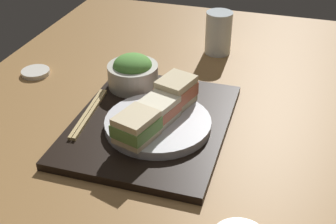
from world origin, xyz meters
TOP-DOWN VIEW (x-y plane):
  - ground_plane at (0.00, 0.00)cm, footprint 140.00×100.00cm
  - serving_tray at (1.10, -3.70)cm, footprint 37.11×29.71cm
  - sandwich_plate at (3.02, -1.64)cm, footprint 20.61×20.61cm
  - sandwich_near at (-3.74, 0.17)cm, footprint 8.87×8.03cm
  - sandwich_middle at (3.02, -1.64)cm, footprint 8.99×7.96cm
  - sandwich_far at (9.77, -3.45)cm, footprint 9.10×8.18cm
  - salad_bowl at (-10.86, -11.96)cm, footprint 11.19×11.19cm
  - chopsticks_pair at (2.81, -16.44)cm, footprint 18.32×3.11cm
  - drinking_glass at (-37.14, 1.91)cm, footprint 6.84×6.84cm
  - small_sauce_dish at (-12.03, -37.87)cm, footprint 6.77×6.77cm

SIDE VIEW (x-z plane):
  - ground_plane at x=0.00cm, z-range -3.00..0.00cm
  - small_sauce_dish at x=-12.03cm, z-range 0.00..1.09cm
  - serving_tray at x=1.10cm, z-range 0.00..1.64cm
  - chopsticks_pair at x=2.81cm, z-range 1.64..2.34cm
  - sandwich_plate at x=3.02cm, z-range 1.64..3.38cm
  - salad_bowl at x=-10.86cm, z-range 1.36..8.89cm
  - drinking_glass at x=-37.14cm, z-range 0.00..11.13cm
  - sandwich_middle at x=3.02cm, z-range 3.38..7.86cm
  - sandwich_far at x=9.77cm, z-range 3.38..8.41cm
  - sandwich_near at x=-3.74cm, z-range 3.38..9.07cm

